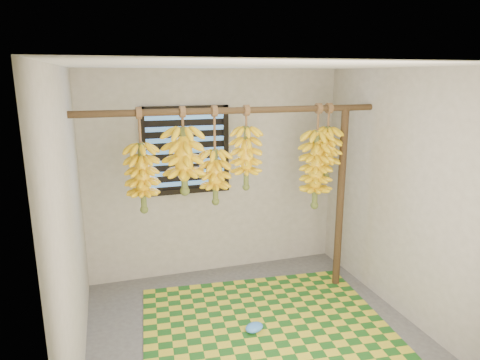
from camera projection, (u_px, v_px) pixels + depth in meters
name	position (u px, v px, depth m)	size (l,w,h in m)	color
floor	(258.00, 337.00, 3.91)	(3.00, 3.00, 0.01)	#494949
ceiling	(261.00, 65.00, 3.34)	(3.00, 3.00, 0.01)	silver
wall_back	(216.00, 174.00, 5.02)	(3.00, 0.01, 2.40)	gray
wall_left	(70.00, 231.00, 3.19)	(0.01, 3.00, 2.40)	gray
wall_right	(408.00, 197.00, 4.07)	(0.01, 3.00, 2.40)	gray
window	(186.00, 151.00, 4.82)	(1.00, 0.04, 1.00)	black
hanging_pole	(235.00, 110.00, 4.08)	(0.06, 0.06, 3.00)	#432D19
support_post	(340.00, 200.00, 4.67)	(0.08, 0.08, 2.00)	#432D19
woven_mat	(265.00, 323.00, 4.11)	(2.29, 1.83, 0.01)	#1A5418
plastic_bag	(254.00, 327.00, 3.97)	(0.19, 0.14, 0.08)	#3E86E7
banana_bunch_a	(142.00, 178.00, 3.96)	(0.31, 0.31, 0.98)	brown
banana_bunch_b	(184.00, 161.00, 4.04)	(0.36, 0.36, 0.83)	brown
banana_bunch_c	(215.00, 177.00, 4.18)	(0.30, 0.30, 0.96)	brown
banana_bunch_d	(246.00, 158.00, 4.23)	(0.32, 0.32, 0.84)	brown
banana_bunch_e	(316.00, 170.00, 4.50)	(0.34, 0.34, 1.10)	brown
banana_bunch_f	(327.00, 153.00, 4.49)	(0.29, 0.29, 0.79)	brown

